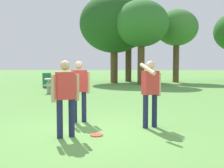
{
  "coord_description": "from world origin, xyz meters",
  "views": [
    {
      "loc": [
        0.66,
        -6.44,
        1.58
      ],
      "look_at": [
        0.52,
        1.5,
        1.0
      ],
      "focal_mm": 45.6,
      "sensor_mm": 36.0,
      "label": 1
    }
  ],
  "objects_px": {
    "trash_can_further_along": "(47,80)",
    "tree_slender_mid": "(177,28)",
    "person_thrower": "(151,89)",
    "person_catcher": "(65,94)",
    "frisbee": "(96,135)",
    "person_bystander": "(79,87)",
    "tree_far_right": "(141,24)",
    "tree_broad_center": "(129,28)",
    "tree_tall_left": "(114,24)",
    "picnic_table_near": "(61,82)"
  },
  "relations": [
    {
      "from": "person_catcher",
      "to": "picnic_table_near",
      "type": "bearing_deg",
      "value": 101.66
    },
    {
      "from": "person_catcher",
      "to": "frisbee",
      "type": "bearing_deg",
      "value": 13.42
    },
    {
      "from": "person_catcher",
      "to": "tree_far_right",
      "type": "xyz_separation_m",
      "value": [
        2.89,
        15.21,
        3.52
      ]
    },
    {
      "from": "trash_can_further_along",
      "to": "tree_slender_mid",
      "type": "height_order",
      "value": "tree_slender_mid"
    },
    {
      "from": "person_thrower",
      "to": "tree_tall_left",
      "type": "xyz_separation_m",
      "value": [
        -1.05,
        16.07,
        3.77
      ]
    },
    {
      "from": "person_thrower",
      "to": "person_catcher",
      "type": "xyz_separation_m",
      "value": [
        -1.91,
        -0.95,
        -0.02
      ]
    },
    {
      "from": "tree_slender_mid",
      "to": "person_bystander",
      "type": "bearing_deg",
      "value": -110.06
    },
    {
      "from": "tree_broad_center",
      "to": "person_thrower",
      "type": "bearing_deg",
      "value": -90.59
    },
    {
      "from": "picnic_table_near",
      "to": "tree_far_right",
      "type": "xyz_separation_m",
      "value": [
        4.79,
        5.98,
        3.9
      ]
    },
    {
      "from": "picnic_table_near",
      "to": "tree_tall_left",
      "type": "distance_m",
      "value": 9.26
    },
    {
      "from": "person_bystander",
      "to": "frisbee",
      "type": "relative_size",
      "value": 5.71
    },
    {
      "from": "tree_tall_left",
      "to": "tree_far_right",
      "type": "bearing_deg",
      "value": -41.91
    },
    {
      "from": "person_bystander",
      "to": "tree_slender_mid",
      "type": "bearing_deg",
      "value": 69.94
    },
    {
      "from": "person_bystander",
      "to": "tree_tall_left",
      "type": "xyz_separation_m",
      "value": [
        0.78,
        15.45,
        3.79
      ]
    },
    {
      "from": "person_thrower",
      "to": "tree_broad_center",
      "type": "xyz_separation_m",
      "value": [
        0.18,
        17.83,
        3.65
      ]
    },
    {
      "from": "frisbee",
      "to": "tree_broad_center",
      "type": "bearing_deg",
      "value": 85.55
    },
    {
      "from": "frisbee",
      "to": "tree_far_right",
      "type": "relative_size",
      "value": 0.05
    },
    {
      "from": "tree_slender_mid",
      "to": "trash_can_further_along",
      "type": "bearing_deg",
      "value": -150.26
    },
    {
      "from": "tree_broad_center",
      "to": "tree_far_right",
      "type": "xyz_separation_m",
      "value": [
        0.79,
        -3.57,
        -0.15
      ]
    },
    {
      "from": "person_catcher",
      "to": "frisbee",
      "type": "distance_m",
      "value": 1.14
    },
    {
      "from": "trash_can_further_along",
      "to": "picnic_table_near",
      "type": "bearing_deg",
      "value": -63.74
    },
    {
      "from": "tree_broad_center",
      "to": "tree_slender_mid",
      "type": "bearing_deg",
      "value": -13.86
    },
    {
      "from": "tree_tall_left",
      "to": "tree_slender_mid",
      "type": "relative_size",
      "value": 1.18
    },
    {
      "from": "person_thrower",
      "to": "tree_tall_left",
      "type": "relative_size",
      "value": 0.23
    },
    {
      "from": "trash_can_further_along",
      "to": "tree_broad_center",
      "type": "relative_size",
      "value": 0.15
    },
    {
      "from": "person_thrower",
      "to": "trash_can_further_along",
      "type": "xyz_separation_m",
      "value": [
        -5.38,
        11.45,
        -0.48
      ]
    },
    {
      "from": "frisbee",
      "to": "picnic_table_near",
      "type": "xyz_separation_m",
      "value": [
        -2.55,
        9.08,
        0.55
      ]
    },
    {
      "from": "frisbee",
      "to": "tree_slender_mid",
      "type": "height_order",
      "value": "tree_slender_mid"
    },
    {
      "from": "person_thrower",
      "to": "tree_broad_center",
      "type": "bearing_deg",
      "value": 89.41
    },
    {
      "from": "person_catcher",
      "to": "frisbee",
      "type": "xyz_separation_m",
      "value": [
        0.64,
        0.15,
        -0.93
      ]
    },
    {
      "from": "person_bystander",
      "to": "tree_slender_mid",
      "type": "height_order",
      "value": "tree_slender_mid"
    },
    {
      "from": "person_catcher",
      "to": "trash_can_further_along",
      "type": "relative_size",
      "value": 1.71
    },
    {
      "from": "person_bystander",
      "to": "picnic_table_near",
      "type": "relative_size",
      "value": 0.88
    },
    {
      "from": "picnic_table_near",
      "to": "tree_slender_mid",
      "type": "height_order",
      "value": "tree_slender_mid"
    },
    {
      "from": "tree_far_right",
      "to": "person_thrower",
      "type": "bearing_deg",
      "value": -93.91
    },
    {
      "from": "tree_slender_mid",
      "to": "tree_broad_center",
      "type": "bearing_deg",
      "value": 166.14
    },
    {
      "from": "tree_broad_center",
      "to": "picnic_table_near",
      "type": "bearing_deg",
      "value": -112.75
    },
    {
      "from": "picnic_table_near",
      "to": "person_thrower",
      "type": "bearing_deg",
      "value": -65.26
    },
    {
      "from": "trash_can_further_along",
      "to": "tree_slender_mid",
      "type": "distance_m",
      "value": 11.62
    },
    {
      "from": "person_catcher",
      "to": "tree_broad_center",
      "type": "bearing_deg",
      "value": 83.63
    },
    {
      "from": "frisbee",
      "to": "tree_tall_left",
      "type": "height_order",
      "value": "tree_tall_left"
    },
    {
      "from": "tree_far_right",
      "to": "person_bystander",
      "type": "bearing_deg",
      "value": -101.62
    },
    {
      "from": "person_thrower",
      "to": "tree_tall_left",
      "type": "distance_m",
      "value": 16.54
    },
    {
      "from": "trash_can_further_along",
      "to": "frisbee",
      "type": "bearing_deg",
      "value": -71.45
    },
    {
      "from": "person_bystander",
      "to": "tree_slender_mid",
      "type": "relative_size",
      "value": 0.27
    },
    {
      "from": "person_bystander",
      "to": "frisbee",
      "type": "xyz_separation_m",
      "value": [
        0.56,
        -1.43,
        -0.93
      ]
    },
    {
      "from": "tree_tall_left",
      "to": "tree_broad_center",
      "type": "bearing_deg",
      "value": 54.95
    },
    {
      "from": "person_catcher",
      "to": "frisbee",
      "type": "height_order",
      "value": "person_catcher"
    },
    {
      "from": "person_bystander",
      "to": "person_thrower",
      "type": "bearing_deg",
      "value": -18.85
    },
    {
      "from": "person_thrower",
      "to": "person_bystander",
      "type": "distance_m",
      "value": 1.93
    }
  ]
}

